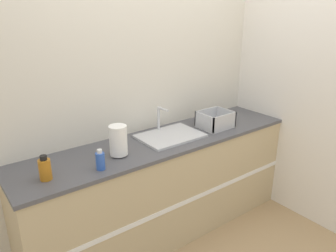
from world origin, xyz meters
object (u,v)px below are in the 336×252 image
at_px(dish_rack, 215,121).
at_px(sink, 170,135).
at_px(paper_towel_roll, 118,141).
at_px(bottle_blue, 100,161).
at_px(bottle_amber, 45,169).

bearing_deg(dish_rack, sink, 172.64).
bearing_deg(paper_towel_roll, dish_rack, 0.42).
bearing_deg(paper_towel_roll, sink, 7.42).
distance_m(sink, bottle_blue, 0.76).
bearing_deg(bottle_amber, bottle_blue, -13.83).
relative_size(dish_rack, bottle_amber, 1.71).
height_order(sink, paper_towel_roll, same).
relative_size(sink, dish_rack, 1.84).
bearing_deg(sink, paper_towel_roll, -172.58).
bearing_deg(dish_rack, paper_towel_roll, -179.58).
bearing_deg(bottle_amber, dish_rack, 1.54).
height_order(dish_rack, bottle_blue, dish_rack).
xyz_separation_m(sink, paper_towel_roll, (-0.53, -0.07, 0.10)).
bearing_deg(sink, bottle_amber, -174.52).
height_order(paper_towel_roll, dish_rack, paper_towel_roll).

